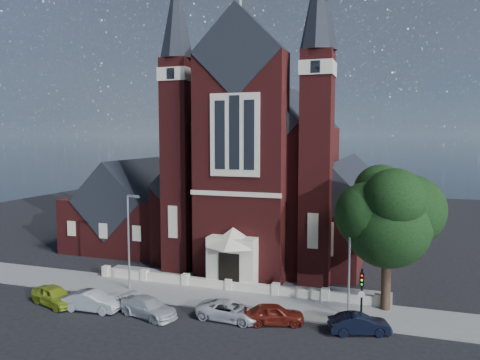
% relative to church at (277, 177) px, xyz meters
% --- Properties ---
extents(ground, '(120.00, 120.00, 0.00)m').
position_rel_church_xyz_m(ground, '(0.00, -7.94, -8.19)').
color(ground, black).
rests_on(ground, ground).
extents(pavement_strip, '(60.00, 5.00, 0.12)m').
position_rel_church_xyz_m(pavement_strip, '(0.00, -18.44, -8.19)').
color(pavement_strip, slate).
rests_on(pavement_strip, ground).
extents(forecourt_paving, '(26.00, 3.00, 0.14)m').
position_rel_church_xyz_m(forecourt_paving, '(0.00, -14.44, -8.19)').
color(forecourt_paving, slate).
rests_on(forecourt_paving, ground).
extents(forecourt_wall, '(24.00, 0.40, 0.90)m').
position_rel_church_xyz_m(forecourt_wall, '(0.00, -16.44, -8.19)').
color(forecourt_wall, beige).
rests_on(forecourt_wall, ground).
extents(church, '(20.01, 34.90, 29.20)m').
position_rel_church_xyz_m(church, '(0.00, 0.00, 0.00)').
color(church, '#511715').
rests_on(church, ground).
extents(parish_hall, '(12.00, 12.20, 10.24)m').
position_rel_church_xyz_m(parish_hall, '(-16.00, -4.94, -4.17)').
color(parish_hall, '#511715').
rests_on(parish_hall, ground).
extents(street_tree, '(6.40, 6.60, 10.70)m').
position_rel_church_xyz_m(street_tree, '(12.60, -17.23, -1.23)').
color(street_tree, black).
rests_on(street_tree, ground).
extents(street_lamp_left, '(1.16, 0.22, 8.09)m').
position_rel_church_xyz_m(street_lamp_left, '(-7.91, -18.94, -3.59)').
color(street_lamp_left, gray).
rests_on(street_lamp_left, ground).
extents(street_lamp_right, '(1.16, 0.22, 8.09)m').
position_rel_church_xyz_m(street_lamp_right, '(10.09, -18.94, -3.59)').
color(street_lamp_right, gray).
rests_on(street_lamp_right, ground).
extents(traffic_signal, '(0.28, 0.42, 4.00)m').
position_rel_church_xyz_m(traffic_signal, '(11.00, -20.52, -5.60)').
color(traffic_signal, black).
rests_on(traffic_signal, ground).
extents(car_lime_van, '(4.72, 3.09, 1.49)m').
position_rel_church_xyz_m(car_lime_van, '(-11.56, -23.82, -7.44)').
color(car_lime_van, '#8EA320').
rests_on(car_lime_van, ground).
extents(car_silver_a, '(4.48, 1.81, 1.45)m').
position_rel_church_xyz_m(car_silver_a, '(-8.12, -23.88, -7.46)').
color(car_silver_a, gray).
rests_on(car_silver_a, ground).
extents(car_silver_b, '(5.03, 3.15, 1.36)m').
position_rel_church_xyz_m(car_silver_b, '(-3.60, -23.54, -7.51)').
color(car_silver_b, '#B3B7BB').
rests_on(car_silver_b, ground).
extents(car_white_suv, '(4.92, 2.55, 1.33)m').
position_rel_church_xyz_m(car_white_suv, '(2.16, -22.23, -7.52)').
color(car_white_suv, silver).
rests_on(car_white_suv, ground).
extents(car_dark_red, '(4.47, 2.82, 1.42)m').
position_rel_church_xyz_m(car_dark_red, '(5.27, -21.98, -7.48)').
color(car_dark_red, '#5F1810').
rests_on(car_dark_red, ground).
extents(car_navy, '(4.23, 2.59, 1.31)m').
position_rel_church_xyz_m(car_navy, '(10.98, -21.75, -7.53)').
color(car_navy, black).
rests_on(car_navy, ground).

